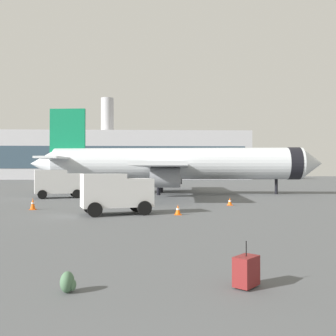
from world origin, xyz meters
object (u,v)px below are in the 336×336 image
Objects in this scene: safety_cone_outer at (33,204)px; rolling_suitcase at (246,271)px; airplane_at_gate at (175,164)px; safety_cone_mid at (110,188)px; traveller_backpack at (68,282)px; service_truck at (58,182)px; safety_cone_near at (178,210)px; cargo_van at (116,192)px; safety_cone_far at (230,202)px.

safety_cone_outer is 0.76× the size of rolling_suitcase.
airplane_at_gate is 32.52× the size of rolling_suitcase.
safety_cone_mid is 1.53× the size of traveller_backpack.
rolling_suitcase is (10.87, -18.31, -0.02)m from safety_cone_outer.
rolling_suitcase is (12.07, -30.12, -1.22)m from service_truck.
safety_cone_near is 0.58× the size of rolling_suitcase.
service_truck is at bearing 126.53° from safety_cone_near.
safety_cone_mid is at bearing 95.52° from traveller_backpack.
traveller_backpack is at bearing -103.01° from safety_cone_near.
cargo_van is at bearing -102.90° from airplane_at_gate.
safety_cone_far is 15.07m from safety_cone_outer.
cargo_van reaches higher than traveller_backpack.
safety_cone_mid is (-8.77, 7.92, -3.29)m from airplane_at_gate.
safety_cone_mid is 0.88× the size of safety_cone_outer.
safety_cone_near is 0.77× the size of safety_cone_outer.
cargo_van is 10.52m from safety_cone_far.
airplane_at_gate is at bearing -42.10° from safety_cone_mid.
rolling_suitcase is at bearing 3.12° from traveller_backpack.
safety_cone_outer is at bearing 120.70° from rolling_suitcase.
service_truck is at bearing -104.02° from safety_cone_mid.
traveller_backpack is (0.49, -15.34, -1.22)m from cargo_van.
rolling_suitcase is at bearing -87.36° from safety_cone_near.
airplane_at_gate is 48.71× the size of safety_cone_mid.
rolling_suitcase is at bearing -90.47° from airplane_at_gate.
cargo_van is 9.99× the size of traveller_backpack.
cargo_van is at bearing -27.11° from safety_cone_outer.
airplane_at_gate is at bearing 87.43° from safety_cone_near.
safety_cone_outer is at bearing -84.22° from service_truck.
safety_cone_outer is (-2.41, -26.23, 0.05)m from safety_cone_mid.
airplane_at_gate reaches higher than safety_cone_mid.
safety_cone_near is (-0.98, -21.88, -3.34)m from airplane_at_gate.
safety_cone_outer is 1.73× the size of traveller_backpack.
safety_cone_far is (16.00, -8.99, -1.31)m from service_truck.
rolling_suitcase is (4.62, -15.11, -1.06)m from cargo_van.
safety_cone_near is at bearing -5.40° from cargo_van.
safety_cone_outer is (-6.25, 3.20, -1.04)m from cargo_van.
service_truck reaches higher than cargo_van.
safety_cone_near is at bearing 76.99° from traveller_backpack.
service_truck is 1.10× the size of cargo_van.
airplane_at_gate is at bearing 58.60° from safety_cone_outer.
service_truck is at bearing 104.65° from traveller_backpack.
safety_cone_mid is (3.60, 14.43, -1.24)m from service_truck.
service_truck is 31.39m from traveller_backpack.
safety_cone_mid is 1.21× the size of safety_cone_far.
service_truck is (-12.37, -6.51, -2.05)m from airplane_at_gate.
traveller_backpack is (4.33, -44.77, -0.13)m from safety_cone_mid.
safety_cone_near is at bearing -125.79° from safety_cone_far.
safety_cone_near is at bearing -19.31° from safety_cone_outer.
safety_cone_outer is at bearing -95.24° from safety_cone_mid.
safety_cone_mid is (-3.84, 29.43, -1.09)m from cargo_van.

